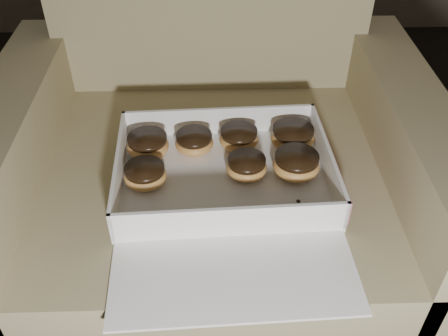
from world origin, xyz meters
TOP-DOWN VIEW (x-y plane):
  - armchair at (0.84, 0.94)m, footprint 0.81×0.69m
  - bakery_box at (0.86, 0.79)m, footprint 0.37×0.44m
  - donut_a at (0.81, 0.90)m, footprint 0.07×0.07m
  - donut_b at (0.99, 0.91)m, footprint 0.08×0.08m
  - donut_c at (0.73, 0.81)m, footprint 0.07×0.07m
  - donut_d at (0.72, 0.90)m, footprint 0.08×0.08m
  - donut_e at (0.98, 0.83)m, footprint 0.08×0.08m
  - donut_f at (0.89, 0.91)m, footprint 0.07×0.07m
  - donut_g at (0.90, 0.83)m, footprint 0.07×0.07m
  - crumb_a at (0.93, 0.74)m, footprint 0.01×0.01m
  - crumb_b at (0.98, 0.76)m, footprint 0.01×0.01m
  - crumb_c at (0.95, 0.71)m, footprint 0.01×0.01m

SIDE VIEW (x-z plane):
  - armchair at x=0.84m, z-range -0.16..0.69m
  - crumb_a at x=0.93m, z-range 0.39..0.39m
  - crumb_b at x=0.98m, z-range 0.39..0.39m
  - crumb_c at x=0.95m, z-range 0.39..0.39m
  - bakery_box at x=0.86m, z-range 0.36..0.42m
  - donut_g at x=0.90m, z-range 0.39..0.42m
  - donut_a at x=0.81m, z-range 0.39..0.42m
  - donut_c at x=0.73m, z-range 0.39..0.43m
  - donut_f at x=0.89m, z-range 0.39..0.43m
  - donut_d at x=0.72m, z-range 0.39..0.43m
  - donut_b at x=0.99m, z-range 0.39..0.43m
  - donut_e at x=0.98m, z-range 0.39..0.43m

